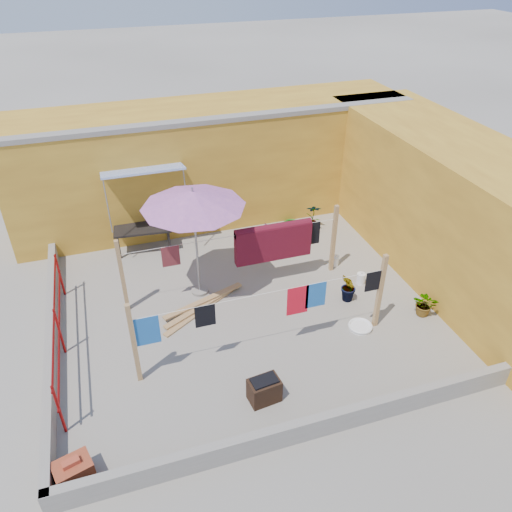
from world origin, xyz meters
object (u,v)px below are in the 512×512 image
water_jug_a (361,278)px  water_jug_b (335,261)px  plant_back_a (271,238)px  patio_umbrella (193,200)px  brazier (264,390)px  brick_stack (74,472)px  white_basin (360,326)px  outdoor_table (143,229)px  green_hose (292,224)px

water_jug_a → water_jug_b: water_jug_a is taller
water_jug_a → water_jug_b: size_ratio=1.04×
water_jug_b → plant_back_a: bearing=137.3°
patio_umbrella → plant_back_a: size_ratio=3.80×
patio_umbrella → brazier: (0.40, -3.50, -2.18)m
water_jug_a → patio_umbrella: bearing=167.0°
patio_umbrella → plant_back_a: (2.19, 1.23, -2.07)m
brick_stack → water_jug_b: (6.37, 4.15, -0.07)m
white_basin → water_jug_b: water_jug_b is taller
brick_stack → water_jug_a: (6.63, 3.25, -0.07)m
outdoor_table → brazier: bearing=-76.6°
outdoor_table → white_basin: size_ratio=2.92×
outdoor_table → brazier: (1.38, -5.79, -0.37)m
green_hose → plant_back_a: bearing=-134.2°
brazier → white_basin: (2.58, 1.19, -0.20)m
white_basin → brick_stack: bearing=-162.9°
green_hose → water_jug_a: bearing=-80.4°
water_jug_b → green_hose: size_ratio=0.57×
water_jug_a → brazier: bearing=-141.8°
outdoor_table → water_jug_a: (4.73, -3.15, -0.47)m
outdoor_table → brick_stack: outdoor_table is taller
brick_stack → white_basin: size_ratio=1.26×
white_basin → green_hose: 4.60m
white_basin → water_jug_b: 2.41m
white_basin → green_hose: size_ratio=0.95×
outdoor_table → water_jug_b: outdoor_table is taller
outdoor_table → water_jug_a: size_ratio=4.70×
patio_umbrella → white_basin: 4.46m
water_jug_b → plant_back_a: (-1.30, 1.20, 0.22)m
patio_umbrella → water_jug_b: patio_umbrella is taller
brick_stack → patio_umbrella: bearing=55.0°
brazier → water_jug_a: bearing=38.2°
patio_umbrella → plant_back_a: patio_umbrella is taller
brick_stack → brazier: (3.28, 0.61, 0.03)m
white_basin → green_hose: bearing=87.1°
water_jug_a → plant_back_a: bearing=126.6°
outdoor_table → white_basin: (3.96, -4.60, -0.57)m
green_hose → brazier: bearing=-115.9°
brazier → plant_back_a: size_ratio=0.84×
outdoor_table → brazier: size_ratio=2.55×
patio_umbrella → brick_stack: bearing=-125.0°
brazier → plant_back_a: bearing=69.3°
brazier → white_basin: 2.85m
outdoor_table → green_hose: (4.19, -0.00, -0.58)m
brazier → green_hose: size_ratio=1.09×
water_jug_b → green_hose: 2.27m
white_basin → brazier: bearing=-155.2°
brick_stack → green_hose: brick_stack is taller
brick_stack → plant_back_a: bearing=46.5°
patio_umbrella → brick_stack: patio_umbrella is taller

